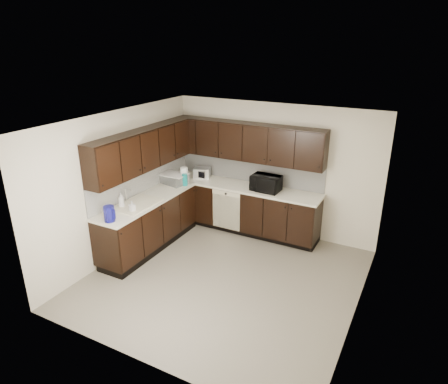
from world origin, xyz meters
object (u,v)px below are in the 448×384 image
object	(u,v)px
blue_pitcher	(109,214)
storage_bin	(174,179)
microwave	(266,183)
toaster_oven	(202,173)
sink	(136,208)

from	to	relation	value
blue_pitcher	storage_bin	bearing A→B (deg)	105.76
microwave	toaster_oven	world-z (taller)	microwave
sink	microwave	bearing A→B (deg)	44.71
microwave	sink	bearing A→B (deg)	-132.95
sink	microwave	size ratio (longest dim) A/B	1.56
sink	toaster_oven	world-z (taller)	sink
sink	microwave	world-z (taller)	microwave
sink	toaster_oven	size ratio (longest dim) A/B	2.55
microwave	storage_bin	xyz separation A→B (m)	(-1.72, -0.46, -0.05)
sink	blue_pitcher	distance (m)	0.71
sink	microwave	distance (m)	2.37
microwave	toaster_oven	size ratio (longest dim) A/B	1.63
microwave	toaster_oven	bearing A→B (deg)	178.52
sink	storage_bin	world-z (taller)	sink
blue_pitcher	microwave	bearing A→B (deg)	68.14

